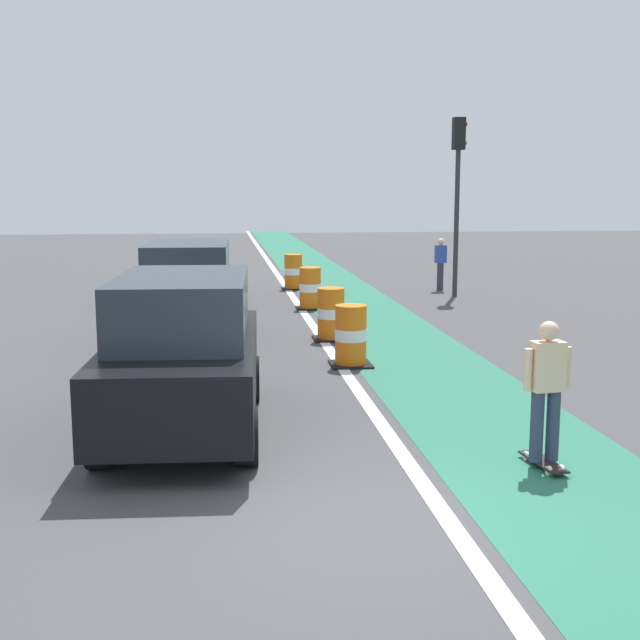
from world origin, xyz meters
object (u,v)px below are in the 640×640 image
Objects in this scene: traffic_barrel_mid at (331,315)px; traffic_light_corner at (458,175)px; pedestrian_crossing at (440,263)px; skateboarder_on_lane at (546,389)px; parked_suv_second at (189,292)px; parked_sedan_third at (187,272)px; parked_suv_nearest at (184,353)px; traffic_barrel_back at (310,289)px; traffic_barrel_far at (293,272)px; traffic_barrel_front at (351,336)px.

traffic_light_corner reaches higher than traffic_barrel_mid.
traffic_barrel_mid is 0.68× the size of pedestrian_crossing.
traffic_light_corner reaches higher than skateboarder_on_lane.
parked_sedan_third is at bearing 92.49° from parked_suv_second.
parked_suv_nearest is at bearing -88.12° from parked_sedan_third.
skateboarder_on_lane is at bearing -84.31° from traffic_barrel_back.
parked_suv_second is (-0.15, 6.37, 0.00)m from parked_suv_nearest.
traffic_barrel_mid is at bearing 65.81° from parked_suv_nearest.
skateboarder_on_lane is 4.55m from parked_suv_nearest.
parked_suv_nearest is 11.00m from traffic_barrel_back.
parked_sedan_third reaches higher than pedestrian_crossing.
traffic_barrel_far is at bearing 70.94° from parked_suv_second.
parked_suv_nearest is 0.92× the size of traffic_light_corner.
traffic_barrel_back is at bearing -89.32° from traffic_barrel_far.
traffic_light_corner is at bearing 54.63° from traffic_barrel_mid.
pedestrian_crossing is at bearing 62.57° from parked_suv_nearest.
skateboarder_on_lane is 8.27m from traffic_barrel_mid.
pedestrian_crossing is (4.46, 10.30, 0.33)m from traffic_barrel_front.
parked_suv_nearest reaches higher than skateboarder_on_lane.
traffic_barrel_front is at bearing 52.64° from parked_suv_nearest.
parked_suv_second is 4.28× the size of traffic_barrel_back.
traffic_light_corner is at bearing -87.28° from pedestrian_crossing.
traffic_barrel_front is 6.97m from traffic_barrel_back.
parked_sedan_third reaches higher than traffic_barrel_far.
parked_suv_second reaches higher than traffic_barrel_back.
parked_sedan_third is at bearing 117.60° from traffic_barrel_mid.
parked_suv_second is at bearing 176.13° from traffic_barrel_mid.
parked_sedan_third is 4.13m from traffic_barrel_far.
traffic_barrel_mid is (3.18, -6.07, -0.30)m from parked_sedan_third.
traffic_barrel_far is at bearing 89.97° from traffic_barrel_front.
skateboarder_on_lane is 1.55× the size of traffic_barrel_mid.
traffic_light_corner is at bearing 59.82° from parked_suv_nearest.
parked_sedan_third is 0.82× the size of traffic_light_corner.
traffic_barrel_back is (2.84, 10.61, -0.50)m from parked_suv_nearest.
parked_suv_second is 1.11× the size of parked_sedan_third.
parked_suv_second is 10.58m from pedestrian_crossing.
traffic_barrel_far is 4.56m from pedestrian_crossing.
parked_sedan_third is 3.84× the size of traffic_barrel_mid.
parked_suv_nearest is at bearing 154.24° from skateboarder_on_lane.
parked_suv_second reaches higher than pedestrian_crossing.
pedestrian_crossing reaches higher than traffic_barrel_back.
pedestrian_crossing is at bearing 92.72° from traffic_light_corner.
traffic_barrel_front is 0.21× the size of traffic_light_corner.
parked_suv_second reaches higher than parked_sedan_third.
parked_suv_second is at bearing -87.51° from parked_sedan_third.
parked_sedan_third is 9.18m from traffic_barrel_front.
traffic_barrel_back is 1.00× the size of traffic_barrel_far.
skateboarder_on_lane is 0.36× the size of parked_suv_nearest.
traffic_light_corner is at bearing 2.30° from parked_sedan_third.
parked_suv_second is 0.91× the size of traffic_light_corner.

